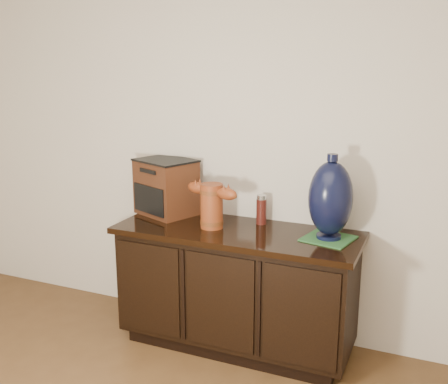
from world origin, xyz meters
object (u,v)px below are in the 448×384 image
at_px(terracotta_vessel, 212,203).
at_px(lamp_base, 330,199).
at_px(sideboard, 237,287).
at_px(spray_can, 261,210).
at_px(tv_radio, 166,187).

height_order(terracotta_vessel, lamp_base, lamp_base).
bearing_deg(terracotta_vessel, sideboard, 23.95).
bearing_deg(sideboard, lamp_base, 4.97).
relative_size(terracotta_vessel, spray_can, 2.08).
bearing_deg(spray_can, tv_radio, -177.03).
xyz_separation_m(terracotta_vessel, spray_can, (0.25, 0.19, -0.06)).
distance_m(terracotta_vessel, lamp_base, 0.70).
height_order(lamp_base, spray_can, lamp_base).
height_order(sideboard, terracotta_vessel, terracotta_vessel).
bearing_deg(terracotta_vessel, tv_radio, 175.62).
bearing_deg(tv_radio, lamp_base, 17.59).
distance_m(tv_radio, spray_can, 0.65).
height_order(tv_radio, lamp_base, lamp_base).
bearing_deg(spray_can, sideboard, -118.55).
relative_size(sideboard, terracotta_vessel, 3.85).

